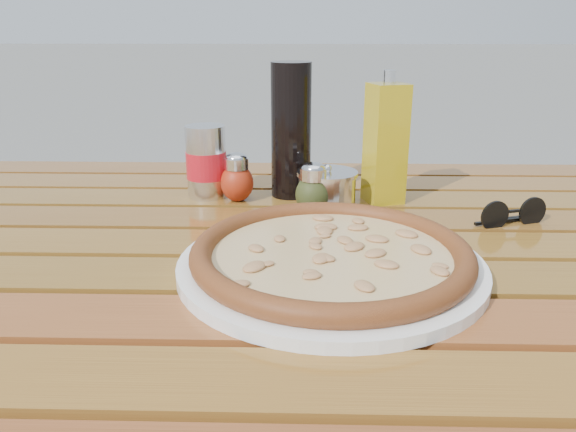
{
  "coord_description": "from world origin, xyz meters",
  "views": [
    {
      "loc": [
        0.02,
        -0.7,
        1.03
      ],
      "look_at": [
        0.0,
        0.02,
        0.78
      ],
      "focal_mm": 35.0,
      "sensor_mm": 36.0,
      "label": 1
    }
  ],
  "objects_px": {
    "pizza": "(331,253)",
    "oregano_shaker": "(313,190)",
    "dark_bottle": "(291,131)",
    "parmesan_tin": "(327,189)",
    "sunglasses": "(512,215)",
    "soda_can": "(206,162)",
    "table": "(288,293)",
    "olive_oil_cruet": "(385,143)",
    "pepper_shaker": "(237,178)",
    "plate": "(331,266)"
  },
  "relations": [
    {
      "from": "pizza",
      "to": "oregano_shaker",
      "type": "distance_m",
      "value": 0.21
    },
    {
      "from": "dark_bottle",
      "to": "parmesan_tin",
      "type": "distance_m",
      "value": 0.12
    },
    {
      "from": "sunglasses",
      "to": "pizza",
      "type": "bearing_deg",
      "value": -166.45
    },
    {
      "from": "parmesan_tin",
      "to": "dark_bottle",
      "type": "bearing_deg",
      "value": 130.47
    },
    {
      "from": "soda_can",
      "to": "parmesan_tin",
      "type": "xyz_separation_m",
      "value": [
        0.2,
        -0.06,
        -0.03
      ]
    },
    {
      "from": "dark_bottle",
      "to": "parmesan_tin",
      "type": "relative_size",
      "value": 1.75
    },
    {
      "from": "table",
      "to": "parmesan_tin",
      "type": "relative_size",
      "value": 11.12
    },
    {
      "from": "soda_can",
      "to": "olive_oil_cruet",
      "type": "bearing_deg",
      "value": -3.63
    },
    {
      "from": "olive_oil_cruet",
      "to": "table",
      "type": "bearing_deg",
      "value": -128.76
    },
    {
      "from": "pizza",
      "to": "olive_oil_cruet",
      "type": "bearing_deg",
      "value": 70.75
    },
    {
      "from": "pepper_shaker",
      "to": "olive_oil_cruet",
      "type": "relative_size",
      "value": 0.39
    },
    {
      "from": "parmesan_tin",
      "to": "plate",
      "type": "bearing_deg",
      "value": -91.01
    },
    {
      "from": "plate",
      "to": "soda_can",
      "type": "relative_size",
      "value": 3.0
    },
    {
      "from": "soda_can",
      "to": "olive_oil_cruet",
      "type": "height_order",
      "value": "olive_oil_cruet"
    },
    {
      "from": "dark_bottle",
      "to": "soda_can",
      "type": "xyz_separation_m",
      "value": [
        -0.14,
        -0.01,
        -0.05
      ]
    },
    {
      "from": "dark_bottle",
      "to": "oregano_shaker",
      "type": "bearing_deg",
      "value": -70.0
    },
    {
      "from": "pepper_shaker",
      "to": "sunglasses",
      "type": "relative_size",
      "value": 0.75
    },
    {
      "from": "pepper_shaker",
      "to": "parmesan_tin",
      "type": "distance_m",
      "value": 0.15
    },
    {
      "from": "pepper_shaker",
      "to": "sunglasses",
      "type": "bearing_deg",
      "value": -14.74
    },
    {
      "from": "pizza",
      "to": "oregano_shaker",
      "type": "height_order",
      "value": "oregano_shaker"
    },
    {
      "from": "plate",
      "to": "parmesan_tin",
      "type": "relative_size",
      "value": 2.86
    },
    {
      "from": "pepper_shaker",
      "to": "sunglasses",
      "type": "xyz_separation_m",
      "value": [
        0.41,
        -0.11,
        -0.02
      ]
    },
    {
      "from": "plate",
      "to": "parmesan_tin",
      "type": "distance_m",
      "value": 0.24
    },
    {
      "from": "pepper_shaker",
      "to": "parmesan_tin",
      "type": "relative_size",
      "value": 0.65
    },
    {
      "from": "soda_can",
      "to": "pizza",
      "type": "bearing_deg",
      "value": -56.92
    },
    {
      "from": "table",
      "to": "parmesan_tin",
      "type": "height_order",
      "value": "parmesan_tin"
    },
    {
      "from": "plate",
      "to": "sunglasses",
      "type": "bearing_deg",
      "value": 31.93
    },
    {
      "from": "parmesan_tin",
      "to": "sunglasses",
      "type": "distance_m",
      "value": 0.28
    },
    {
      "from": "plate",
      "to": "pizza",
      "type": "distance_m",
      "value": 0.02
    },
    {
      "from": "plate",
      "to": "sunglasses",
      "type": "distance_m",
      "value": 0.32
    },
    {
      "from": "pepper_shaker",
      "to": "olive_oil_cruet",
      "type": "bearing_deg",
      "value": 0.85
    },
    {
      "from": "pizza",
      "to": "olive_oil_cruet",
      "type": "xyz_separation_m",
      "value": [
        0.1,
        0.28,
        0.07
      ]
    },
    {
      "from": "pizza",
      "to": "sunglasses",
      "type": "bearing_deg",
      "value": 31.93
    },
    {
      "from": "olive_oil_cruet",
      "to": "parmesan_tin",
      "type": "height_order",
      "value": "olive_oil_cruet"
    },
    {
      "from": "table",
      "to": "olive_oil_cruet",
      "type": "height_order",
      "value": "olive_oil_cruet"
    },
    {
      "from": "soda_can",
      "to": "plate",
      "type": "bearing_deg",
      "value": -56.92
    },
    {
      "from": "dark_bottle",
      "to": "soda_can",
      "type": "distance_m",
      "value": 0.15
    },
    {
      "from": "table",
      "to": "olive_oil_cruet",
      "type": "bearing_deg",
      "value": 51.24
    },
    {
      "from": "pepper_shaker",
      "to": "oregano_shaker",
      "type": "xyz_separation_m",
      "value": [
        0.12,
        -0.06,
        0.0
      ]
    },
    {
      "from": "plate",
      "to": "oregano_shaker",
      "type": "bearing_deg",
      "value": 94.84
    },
    {
      "from": "pizza",
      "to": "olive_oil_cruet",
      "type": "height_order",
      "value": "olive_oil_cruet"
    },
    {
      "from": "oregano_shaker",
      "to": "parmesan_tin",
      "type": "bearing_deg",
      "value": 53.79
    },
    {
      "from": "dark_bottle",
      "to": "sunglasses",
      "type": "relative_size",
      "value": 2.02
    },
    {
      "from": "plate",
      "to": "pizza",
      "type": "relative_size",
      "value": 0.8
    },
    {
      "from": "plate",
      "to": "pizza",
      "type": "height_order",
      "value": "pizza"
    },
    {
      "from": "pizza",
      "to": "dark_bottle",
      "type": "xyz_separation_m",
      "value": [
        -0.05,
        0.31,
        0.09
      ]
    },
    {
      "from": "table",
      "to": "dark_bottle",
      "type": "bearing_deg",
      "value": 90.08
    },
    {
      "from": "pizza",
      "to": "sunglasses",
      "type": "relative_size",
      "value": 4.15
    },
    {
      "from": "pizza",
      "to": "olive_oil_cruet",
      "type": "distance_m",
      "value": 0.31
    },
    {
      "from": "olive_oil_cruet",
      "to": "sunglasses",
      "type": "distance_m",
      "value": 0.22
    }
  ]
}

